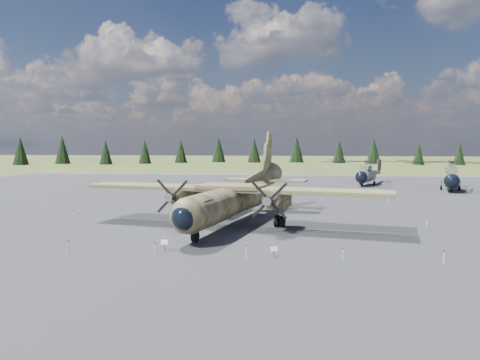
# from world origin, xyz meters

# --- Properties ---
(ground) EXTENTS (500.00, 500.00, 0.00)m
(ground) POSITION_xyz_m (0.00, 0.00, 0.00)
(ground) COLOR #57612B
(ground) RESTS_ON ground
(apron) EXTENTS (120.00, 120.00, 0.04)m
(apron) POSITION_xyz_m (0.00, 10.00, 0.00)
(apron) COLOR slate
(apron) RESTS_ON ground
(transport_plane) EXTENTS (27.75, 24.94, 9.16)m
(transport_plane) POSITION_xyz_m (-0.49, -0.80, 2.63)
(transport_plane) COLOR #323A1F
(transport_plane) RESTS_ON ground
(helicopter_near) EXTENTS (22.10, 22.10, 4.36)m
(helicopter_near) POSITION_xyz_m (16.94, 41.67, 3.09)
(helicopter_near) COLOR slate
(helicopter_near) RESTS_ON ground
(helicopter_mid) EXTENTS (22.30, 23.09, 4.64)m
(helicopter_mid) POSITION_xyz_m (28.58, 33.23, 3.29)
(helicopter_mid) COLOR slate
(helicopter_mid) RESTS_ON ground
(info_placard_left) EXTENTS (0.51, 0.22, 0.79)m
(info_placard_left) POSITION_xyz_m (-3.73, -12.25, 0.52)
(info_placard_left) COLOR gray
(info_placard_left) RESTS_ON ground
(info_placard_right) EXTENTS (0.49, 0.31, 0.72)m
(info_placard_right) POSITION_xyz_m (3.73, -13.11, 0.48)
(info_placard_right) COLOR gray
(info_placard_right) RESTS_ON ground
(barrier_fence) EXTENTS (33.12, 29.62, 0.85)m
(barrier_fence) POSITION_xyz_m (-0.46, -0.08, 0.51)
(barrier_fence) COLOR white
(barrier_fence) RESTS_ON ground
(treeline) EXTENTS (297.61, 294.85, 10.97)m
(treeline) POSITION_xyz_m (-2.57, 4.41, 4.85)
(treeline) COLOR black
(treeline) RESTS_ON ground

